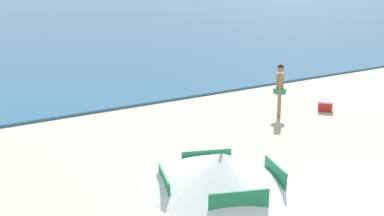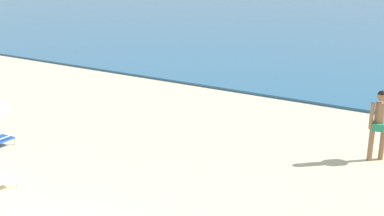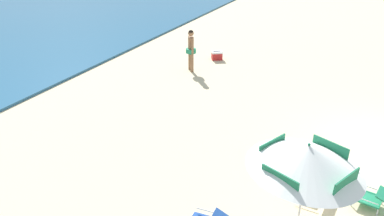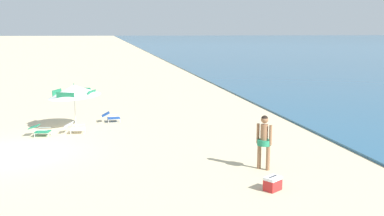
% 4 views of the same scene
% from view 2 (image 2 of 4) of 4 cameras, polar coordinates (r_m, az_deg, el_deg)
% --- Properties ---
extents(person_standing_near_shore, '(0.44, 0.44, 1.81)m').
position_cam_2_polar(person_standing_near_shore, '(12.77, 21.36, -1.38)').
color(person_standing_near_shore, '#8C6042').
rests_on(person_standing_near_shore, ground).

